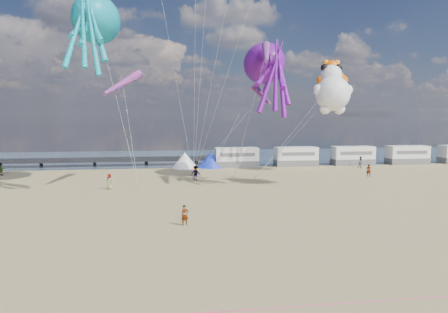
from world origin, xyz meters
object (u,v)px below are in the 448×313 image
Objects in this scene: kite_octopus_purple at (264,64)px; kite_panda at (333,94)px; sandbag_d at (233,178)px; motorhome_1 at (296,156)px; motorhome_2 at (353,156)px; sandbag_c at (257,177)px; tent_blue at (211,160)px; windsock_right at (262,95)px; motorhome_0 at (237,157)px; sandbag_b at (208,178)px; windsock_mid at (266,53)px; beachgoer_5 at (369,170)px; windsock_left at (123,83)px; sandbag_e at (193,178)px; beachgoer_0 at (109,181)px; sandbag_a at (138,186)px; standing_person at (185,215)px; motorhome_3 at (407,155)px; kite_octopus_teal at (96,20)px; beachgoer_4 at (1,169)px; beachgoer_2 at (196,173)px; beachgoer_1 at (361,163)px; kite_teddy_orange at (332,83)px; tent_white at (185,160)px.

kite_panda is (5.98, -7.07, -3.99)m from kite_octopus_purple.
kite_panda reaches higher than sandbag_d.
motorhome_1 is 1.00× the size of motorhome_2.
tent_blue is at bearing 113.15° from sandbag_c.
kite_octopus_purple is 4.45m from windsock_right.
sandbag_b is at bearing -117.15° from motorhome_0.
kite_octopus_purple reaches higher than windsock_mid.
beachgoer_5 is 32.77m from windsock_left.
beachgoer_5 is at bearing -3.42° from sandbag_e.
beachgoer_0 is at bearing -135.85° from motorhome_0.
standing_person is at bearing -74.45° from sandbag_a.
motorhome_3 is at bearing 0.00° from tent_blue.
beachgoer_0 is 0.37× the size of windsock_right.
kite_octopus_teal reaches higher than tent_blue.
motorhome_1 is 4.02× the size of beachgoer_5.
kite_panda is 8.50m from windsock_mid.
motorhome_2 is at bearing 180.00° from motorhome_3.
motorhome_2 is at bearing 52.41° from kite_panda.
kite_octopus_teal reaches higher than beachgoer_4.
motorhome_2 is 3.90× the size of beachgoer_0.
beachgoer_2 is at bearing -174.51° from sandbag_c.
tent_blue is 0.34× the size of kite_octopus_teal.
sandbag_a is 18.91m from kite_octopus_teal.
beachgoer_4 is at bearing -176.11° from motorhome_3.
standing_person is 2.99× the size of sandbag_a.
kite_teddy_orange is (-6.57, -4.02, 11.43)m from beachgoer_1.
sandbag_c is 0.06× the size of windsock_left.
motorhome_1 is 1.19× the size of windsock_mid.
standing_person is at bearing -17.93° from beachgoer_0.
standing_person is at bearing 77.87° from beachgoer_5.
windsock_mid is at bearing -117.40° from motorhome_1.
windsock_right is (-0.71, -1.97, -3.93)m from kite_octopus_purple.
kite_octopus_purple is 1.46× the size of windsock_left.
sandbag_b is at bearing 140.49° from windsock_mid.
beachgoer_0 reaches higher than sandbag_d.
beachgoer_1 is at bearing -142.74° from beachgoer_4.
beachgoer_0 is 3.38× the size of sandbag_c.
tent_blue reaches higher than sandbag_b.
motorhome_0 reaches higher than beachgoer_0.
motorhome_2 is 38.44m from windsock_left.
kite_octopus_purple is at bearing -146.44° from motorhome_2.
windsock_right reaches higher than motorhome_2.
motorhome_0 is 1.00× the size of motorhome_2.
windsock_left is (-13.11, -2.81, 11.49)m from sandbag_d.
tent_white is 10.67m from sandbag_e.
motorhome_1 and motorhome_3 have the same top height.
beachgoer_1 reaches higher than beachgoer_5.
tent_blue reaches higher than sandbag_d.
motorhome_1 reaches higher than beachgoer_5.
motorhome_3 reaches higher than sandbag_a.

